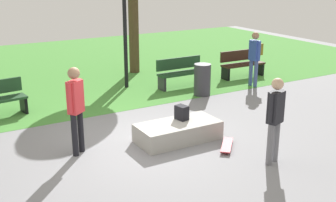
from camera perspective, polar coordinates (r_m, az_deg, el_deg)
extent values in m
plane|color=gray|center=(9.37, -4.35, -5.51)|extent=(28.00, 28.00, 0.00)
cube|color=#478C38|center=(16.65, -16.61, 4.06)|extent=(26.60, 11.95, 0.01)
cube|color=#A8A59E|center=(9.39, 1.34, -4.07)|extent=(1.82, 0.88, 0.40)
cube|color=black|center=(9.47, 1.84, -1.55)|extent=(0.25, 0.32, 0.32)
cylinder|color=slate|center=(8.59, 14.15, -5.21)|extent=(0.12, 0.12, 0.82)
cylinder|color=slate|center=(8.41, 13.40, -5.65)|extent=(0.12, 0.12, 0.82)
cube|color=black|center=(8.26, 14.14, -0.81)|extent=(0.36, 0.28, 0.62)
cylinder|color=black|center=(8.39, 14.72, -0.38)|extent=(0.09, 0.09, 0.57)
cylinder|color=black|center=(8.11, 13.55, -0.92)|extent=(0.09, 0.09, 0.57)
sphere|color=tan|center=(8.13, 14.37, 2.21)|extent=(0.22, 0.22, 0.22)
cylinder|color=black|center=(8.92, -11.51, -3.99)|extent=(0.12, 0.12, 0.88)
cylinder|color=black|center=(8.75, -12.31, -4.46)|extent=(0.12, 0.12, 0.88)
cube|color=red|center=(8.59, -12.22, 0.54)|extent=(0.38, 0.35, 0.66)
cylinder|color=red|center=(8.72, -11.60, 1.00)|extent=(0.09, 0.09, 0.60)
cylinder|color=red|center=(8.45, -12.88, 0.40)|extent=(0.09, 0.09, 0.60)
sphere|color=#9E7556|center=(8.47, -12.42, 3.63)|extent=(0.24, 0.24, 0.24)
cube|color=#A5262D|center=(9.13, 7.84, -5.80)|extent=(0.69, 0.72, 0.02)
cylinder|color=silver|center=(8.88, 8.18, -6.78)|extent=(0.06, 0.06, 0.06)
cylinder|color=silver|center=(8.89, 7.14, -6.70)|extent=(0.06, 0.06, 0.06)
cylinder|color=silver|center=(9.39, 8.47, -5.40)|extent=(0.06, 0.06, 0.06)
cylinder|color=silver|center=(9.40, 7.49, -5.33)|extent=(0.06, 0.06, 0.06)
cube|color=#1E4223|center=(13.48, 1.91, 3.71)|extent=(1.60, 0.45, 0.06)
cube|color=#1E4223|center=(13.60, 1.42, 5.05)|extent=(1.60, 0.07, 0.36)
cube|color=#2D2D33|center=(13.94, 4.46, 3.17)|extent=(0.08, 0.40, 0.45)
cube|color=#2D2D33|center=(13.17, -0.81, 2.38)|extent=(0.08, 0.40, 0.45)
cube|color=black|center=(11.78, -18.63, -0.39)|extent=(0.13, 0.40, 0.45)
cube|color=#331E14|center=(14.93, 9.97, 4.81)|extent=(1.61, 0.48, 0.06)
cube|color=#331E14|center=(15.04, 9.51, 6.02)|extent=(1.60, 0.10, 0.36)
cube|color=black|center=(15.45, 12.07, 4.25)|extent=(0.09, 0.40, 0.45)
cube|color=black|center=(14.54, 7.65, 3.67)|extent=(0.09, 0.40, 0.45)
cylinder|color=#4C3823|center=(15.29, -4.61, 10.41)|extent=(0.36, 0.36, 3.58)
cylinder|color=black|center=(13.27, -5.73, 9.24)|extent=(0.12, 0.12, 3.55)
cylinder|color=#333338|center=(12.66, 4.58, 2.85)|extent=(0.49, 0.49, 0.94)
cylinder|color=#3F5184|center=(13.77, 11.57, 3.53)|extent=(0.12, 0.12, 0.84)
cylinder|color=#3F5184|center=(13.92, 10.94, 3.72)|extent=(0.12, 0.12, 0.84)
cube|color=#2D4799|center=(13.70, 11.44, 6.61)|extent=(0.22, 0.33, 0.63)
cylinder|color=#2D4799|center=(13.57, 11.95, 6.59)|extent=(0.09, 0.09, 0.58)
cylinder|color=#2D4799|center=(13.81, 10.95, 6.83)|extent=(0.09, 0.09, 0.58)
sphere|color=#9E7556|center=(13.62, 11.55, 8.50)|extent=(0.23, 0.23, 0.23)
cube|color=olive|center=(13.80, 11.92, 6.79)|extent=(0.17, 0.27, 0.36)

